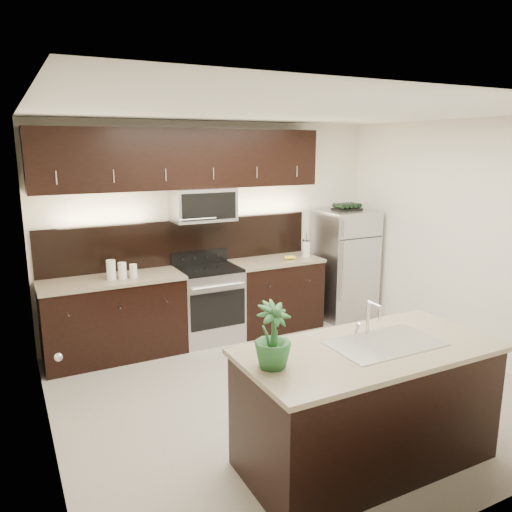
{
  "coord_description": "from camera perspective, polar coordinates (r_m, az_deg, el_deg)",
  "views": [
    {
      "loc": [
        -2.45,
        -3.89,
        2.4
      ],
      "look_at": [
        -0.17,
        0.55,
        1.3
      ],
      "focal_mm": 35.0,
      "sensor_mm": 36.0,
      "label": 1
    }
  ],
  "objects": [
    {
      "name": "ground",
      "position": [
        5.19,
        4.56,
        -15.14
      ],
      "size": [
        4.5,
        4.5,
        0.0
      ],
      "primitive_type": "plane",
      "color": "gray",
      "rests_on": "ground"
    },
    {
      "name": "room_walls",
      "position": [
        4.56,
        3.99,
        3.56
      ],
      "size": [
        4.52,
        4.02,
        2.71
      ],
      "color": "beige",
      "rests_on": "ground"
    },
    {
      "name": "counter_run",
      "position": [
        6.23,
        -7.22,
        -5.67
      ],
      "size": [
        3.51,
        0.65,
        0.94
      ],
      "color": "black",
      "rests_on": "ground"
    },
    {
      "name": "upper_fixtures",
      "position": [
        6.08,
        -7.89,
        9.9
      ],
      "size": [
        3.49,
        0.4,
        1.66
      ],
      "color": "black",
      "rests_on": "counter_run"
    },
    {
      "name": "island",
      "position": [
        4.05,
        12.49,
        -16.26
      ],
      "size": [
        1.96,
        0.96,
        0.94
      ],
      "color": "black",
      "rests_on": "ground"
    },
    {
      "name": "sink_faucet",
      "position": [
        3.94,
        14.44,
        -9.41
      ],
      "size": [
        0.84,
        0.5,
        0.28
      ],
      "color": "silver",
      "rests_on": "island"
    },
    {
      "name": "refrigerator",
      "position": [
        7.16,
        10.1,
        -0.94
      ],
      "size": [
        0.74,
        0.67,
        1.53
      ],
      "primitive_type": "cube",
      "color": "#B2B2B7",
      "rests_on": "ground"
    },
    {
      "name": "wine_rack",
      "position": [
        7.02,
        10.35,
        5.5
      ],
      "size": [
        0.38,
        0.23,
        0.09
      ],
      "color": "black",
      "rests_on": "refrigerator"
    },
    {
      "name": "plant",
      "position": [
        3.36,
        1.91,
        -9.07
      ],
      "size": [
        0.31,
        0.31,
        0.45
      ],
      "primitive_type": "imported",
      "rotation": [
        0.0,
        0.0,
        0.24
      ],
      "color": "#215326",
      "rests_on": "island"
    },
    {
      "name": "canisters",
      "position": [
        5.79,
        -15.32,
        -1.59
      ],
      "size": [
        0.33,
        0.14,
        0.22
      ],
      "rotation": [
        0.0,
        0.0,
        -0.19
      ],
      "color": "silver",
      "rests_on": "counter_run"
    },
    {
      "name": "french_press",
      "position": [
        6.74,
        5.77,
        0.9
      ],
      "size": [
        0.11,
        0.11,
        0.31
      ],
      "rotation": [
        0.0,
        0.0,
        0.09
      ],
      "color": "silver",
      "rests_on": "counter_run"
    },
    {
      "name": "bananas",
      "position": [
        6.56,
        3.47,
        -0.18
      ],
      "size": [
        0.19,
        0.16,
        0.05
      ],
      "primitive_type": "ellipsoid",
      "rotation": [
        0.0,
        0.0,
        -0.18
      ],
      "color": "yellow",
      "rests_on": "counter_run"
    }
  ]
}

